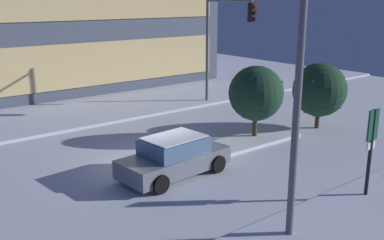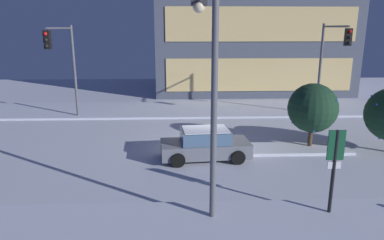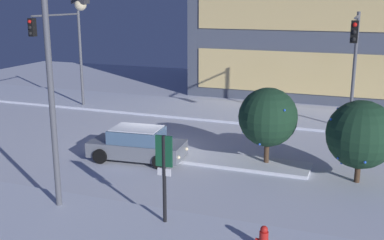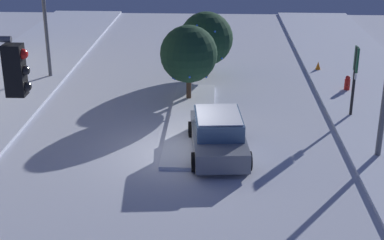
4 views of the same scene
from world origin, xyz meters
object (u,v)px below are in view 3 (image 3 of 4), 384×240
at_px(car_near, 137,145).
at_px(decorated_tree_median, 268,117).
at_px(traffic_light_corner_far_right, 354,53).
at_px(traffic_light_corner_far_left, 62,43).
at_px(fire_hydrant, 264,239).
at_px(parking_info_sign, 164,169).
at_px(street_lamp_arched, 61,69).
at_px(decorated_tree_left_of_median, 361,135).

bearing_deg(car_near, decorated_tree_median, 8.31).
distance_m(traffic_light_corner_far_right, traffic_light_corner_far_left, 16.99).
bearing_deg(fire_hydrant, traffic_light_corner_far_left, 140.90).
bearing_deg(traffic_light_corner_far_right, traffic_light_corner_far_left, -88.70).
distance_m(fire_hydrant, parking_info_sign, 3.68).
xyz_separation_m(fire_hydrant, decorated_tree_median, (-1.50, 7.32, 1.76)).
height_order(fire_hydrant, decorated_tree_median, decorated_tree_median).
bearing_deg(traffic_light_corner_far_left, fire_hydrant, 50.90).
bearing_deg(decorated_tree_median, parking_info_sign, -104.89).
bearing_deg(street_lamp_arched, traffic_light_corner_far_left, 27.85).
bearing_deg(traffic_light_corner_far_left, car_near, 51.96).
distance_m(car_near, traffic_light_corner_far_left, 11.22).
bearing_deg(decorated_tree_left_of_median, car_near, -176.11).
height_order(street_lamp_arched, decorated_tree_median, street_lamp_arched).
xyz_separation_m(street_lamp_arched, fire_hydrant, (7.35, -1.19, -4.34)).
bearing_deg(decorated_tree_median, traffic_light_corner_far_left, 159.48).
xyz_separation_m(car_near, fire_hydrant, (7.07, -6.00, -0.32)).
xyz_separation_m(fire_hydrant, decorated_tree_left_of_median, (2.28, 6.63, 1.56)).
relative_size(street_lamp_arched, decorated_tree_left_of_median, 2.19).
relative_size(car_near, decorated_tree_left_of_median, 1.35).
bearing_deg(street_lamp_arched, fire_hydrant, -106.79).
relative_size(traffic_light_corner_far_left, decorated_tree_median, 1.84).
relative_size(traffic_light_corner_far_right, decorated_tree_median, 1.87).
distance_m(traffic_light_corner_far_left, fire_hydrant, 20.26).
bearing_deg(traffic_light_corner_far_right, parking_info_sign, -21.50).
bearing_deg(decorated_tree_median, decorated_tree_left_of_median, -10.28).
height_order(fire_hydrant, decorated_tree_left_of_median, decorated_tree_left_of_median).
xyz_separation_m(car_near, decorated_tree_left_of_median, (9.35, 0.64, 1.24)).
bearing_deg(traffic_light_corner_far_left, parking_info_sign, 45.24).
height_order(traffic_light_corner_far_left, street_lamp_arched, street_lamp_arched).
xyz_separation_m(traffic_light_corner_far_right, fire_hydrant, (-1.58, -12.91, -4.03)).
relative_size(car_near, parking_info_sign, 1.48).
distance_m(traffic_light_corner_far_right, decorated_tree_median, 6.77).
relative_size(fire_hydrant, parking_info_sign, 0.27).
distance_m(fire_hydrant, decorated_tree_median, 7.67).
bearing_deg(decorated_tree_median, car_near, -166.66).
xyz_separation_m(fire_hydrant, parking_info_sign, (-3.30, 0.52, 1.53)).
xyz_separation_m(street_lamp_arched, parking_info_sign, (4.04, -0.67, -2.81)).
height_order(fire_hydrant, parking_info_sign, parking_info_sign).
bearing_deg(decorated_tree_left_of_median, street_lamp_arched, -150.54).
xyz_separation_m(decorated_tree_median, decorated_tree_left_of_median, (3.78, -0.69, -0.20)).
xyz_separation_m(car_near, traffic_light_corner_far_right, (8.64, 6.91, 3.72)).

